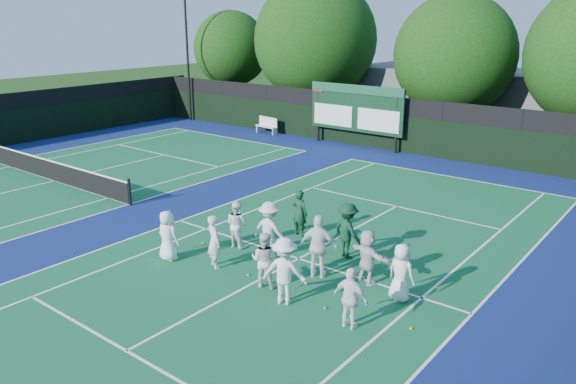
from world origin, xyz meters
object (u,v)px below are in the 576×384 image
Objects in this scene: scoreboard at (356,109)px; coach_left at (300,213)px; bench at (267,125)px; tennis_net at (54,171)px.

scoreboard is 3.67× the size of coach_left.
bench is 17.73m from coach_left.
bench is (0.57, 14.38, 0.08)m from tennis_net.
coach_left is (5.86, -13.01, -1.37)m from scoreboard.
tennis_net is at bearing -92.29° from bench.
scoreboard reaches higher than bench.
scoreboard is at bearing 1.87° from bench.
tennis_net is (-6.99, -14.59, -1.70)m from scoreboard.
tennis_net is 6.58× the size of bench.
tennis_net is at bearing -115.60° from scoreboard.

